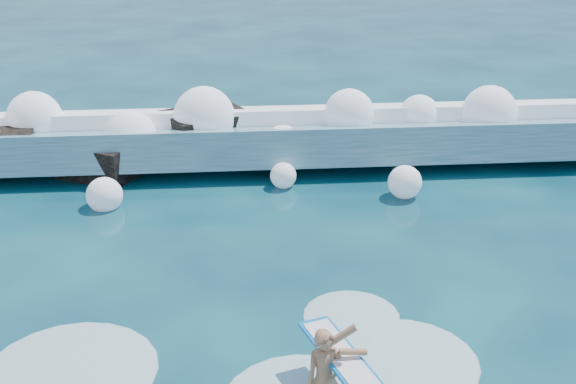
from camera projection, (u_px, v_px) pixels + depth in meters
name	position (u px, v px, depth m)	size (l,w,h in m)	color
ground	(215.00, 298.00, 13.20)	(200.00, 200.00, 0.00)	#072939
breaking_wave	(245.00, 140.00, 19.41)	(19.54, 2.98, 1.68)	#32727F
rock_cluster	(91.00, 148.00, 19.23)	(8.34, 3.51, 1.46)	black
surfer_with_board	(329.00, 374.00, 10.25)	(1.17, 2.81, 1.58)	#A3714C
wave_spray	(235.00, 126.00, 19.06)	(14.82, 4.39, 2.17)	white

